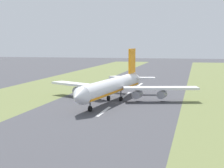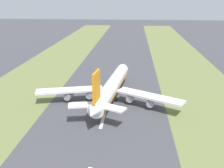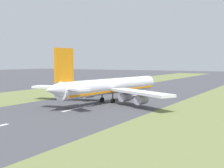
% 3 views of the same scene
% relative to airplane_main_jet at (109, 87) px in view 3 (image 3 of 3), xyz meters
% --- Properties ---
extents(ground_plane, '(800.00, 800.00, 0.00)m').
position_rel_airplane_main_jet_xyz_m(ground_plane, '(-1.48, 2.75, -6.02)').
color(ground_plane, '#424247').
extents(grass_median_west, '(40.00, 600.00, 0.01)m').
position_rel_airplane_main_jet_xyz_m(grass_median_west, '(-46.48, 2.75, -6.02)').
color(grass_median_west, olive).
rests_on(grass_median_west, ground).
extents(centreline_dash_mid, '(1.20, 18.00, 0.01)m').
position_rel_airplane_main_jet_xyz_m(centreline_dash_mid, '(-1.48, -18.11, -6.01)').
color(centreline_dash_mid, silver).
rests_on(centreline_dash_mid, ground).
extents(centreline_dash_far, '(1.20, 18.00, 0.01)m').
position_rel_airplane_main_jet_xyz_m(centreline_dash_far, '(-1.48, 21.89, -6.01)').
color(centreline_dash_far, silver).
rests_on(centreline_dash_far, ground).
extents(airplane_main_jet, '(63.61, 67.15, 20.20)m').
position_rel_airplane_main_jet_xyz_m(airplane_main_jet, '(0.00, 0.00, 0.00)').
color(airplane_main_jet, white).
rests_on(airplane_main_jet, ground).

